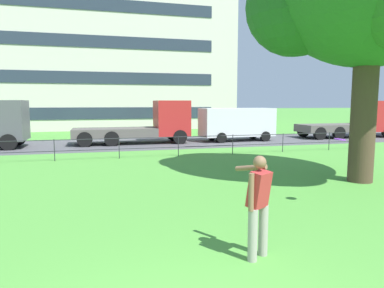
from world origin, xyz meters
name	(u,v)px	position (x,y,z in m)	size (l,w,h in m)	color
street_strip	(114,144)	(0.00, 19.47, 0.00)	(80.00, 6.90, 0.01)	#4C4C51
park_fence	(119,145)	(0.00, 13.60, 0.66)	(28.50, 0.04, 1.00)	#232328
person_thrower	(258,203)	(1.67, 2.27, 0.95)	(0.47, 0.88, 1.75)	gray
frisbee	(340,140)	(4.84, 4.37, 1.71)	(0.37, 0.37, 0.05)	purple
flatbed_truck_left	(149,124)	(2.25, 19.57, 1.22)	(7.31, 2.45, 2.75)	#B22323
panel_van_far_right	(237,122)	(8.28, 19.38, 1.27)	(5.07, 2.24, 2.24)	silver
flatbed_truck_far_left	(358,121)	(18.21, 19.47, 1.22)	(7.33, 2.50, 2.75)	#B22323
apartment_building_background	(63,65)	(-4.64, 38.64, 6.72)	(35.20, 16.21, 13.43)	beige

